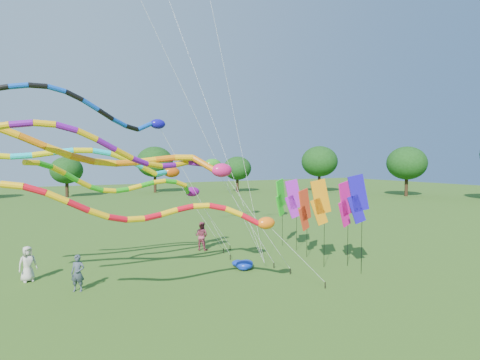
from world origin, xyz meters
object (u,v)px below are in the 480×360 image
tube_kite_orange (119,154)px  blue_nylon_heap (246,264)px  person_b (78,273)px  person_c (202,236)px  person_a (28,264)px  tube_kite_red (183,213)px

tube_kite_orange → blue_nylon_heap: bearing=16.1°
person_b → person_c: (7.91, 4.76, 0.10)m
tube_kite_orange → person_a: size_ratio=9.38×
tube_kite_orange → person_c: (6.39, 6.26, -5.11)m
tube_kite_red → blue_nylon_heap: tube_kite_red is taller
person_b → person_c: size_ratio=0.89×
person_c → person_b: bearing=78.8°
blue_nylon_heap → person_a: 10.67m
tube_kite_orange → blue_nylon_heap: size_ratio=8.74×
tube_kite_orange → person_b: bearing=141.6°
person_b → tube_kite_red: bearing=-20.2°
tube_kite_red → person_a: (-5.33, 6.52, -2.84)m
person_b → person_c: person_c is taller
tube_kite_red → person_a: bearing=138.2°
person_a → blue_nylon_heap: bearing=-31.8°
blue_nylon_heap → tube_kite_orange: bearing=-170.0°
person_c → tube_kite_red: bearing=110.3°
blue_nylon_heap → person_b: size_ratio=1.12×
person_b → blue_nylon_heap: bearing=26.3°
tube_kite_red → person_b: bearing=140.3°
person_a → tube_kite_orange: bearing=-66.1°
tube_kite_orange → person_c: bearing=50.6°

